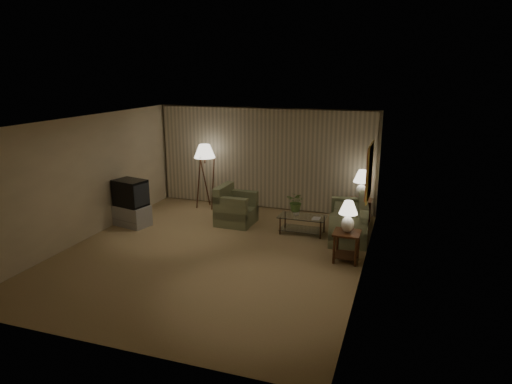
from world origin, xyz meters
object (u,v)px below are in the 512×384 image
Objects in this scene: table_lamp_far at (362,182)px; ottoman at (238,218)px; armchair at (236,209)px; sofa at (348,222)px; side_table_far at (360,207)px; crt_tv at (130,193)px; vase at (296,212)px; coffee_table at (302,222)px; floor_lamp at (205,175)px; side_table_near at (347,241)px; tv_cabinet at (132,215)px; table_lamp_near at (348,214)px.

table_lamp_far is 3.12m from ottoman.
sofa is at bearing -89.55° from armchair.
side_table_far is at bearing 45.00° from table_lamp_far.
crt_tv is 5.52× the size of vase.
crt_tv is (-2.34, -0.91, 0.44)m from armchair.
table_lamp_far reaches higher than crt_tv.
coffee_table is (-1.02, -0.10, -0.08)m from sofa.
side_table_far is at bearing 23.18° from ottoman.
floor_lamp is 2.99× the size of ottoman.
sofa reaches higher than side_table_near.
armchair reaches higher than coffee_table.
tv_cabinet is 1.12× the size of crt_tv.
table_lamp_far is at bearing 42.12° from vase.
crt_tv is at bearing -168.96° from vase.
sofa is 1.67× the size of coffee_table.
side_table_far is 1.68m from coffee_table.
crt_tv is (0.00, 0.00, 0.56)m from tv_cabinet.
armchair is 0.54× the size of floor_lamp.
table_lamp_far is 5.61m from tv_cabinet.
crt_tv is 2.63m from ottoman.
armchair reaches higher than vase.
side_table_far reaches higher than tv_cabinet.
armchair is 2.55m from crt_tv.
armchair is at bearing 174.11° from vase.
tv_cabinet is at bearing 174.58° from table_lamp_near.
armchair is 1.60× the size of ottoman.
coffee_table is at bearing -21.25° from floor_lamp.
coffee_table is 1.29× the size of crt_tv.
ottoman is (2.44, 0.77, -0.62)m from crt_tv.
vase is (2.80, -1.15, -0.42)m from floor_lamp.
side_table_far is 4.15m from floor_lamp.
crt_tv is (-5.20, -1.95, -0.22)m from table_lamp_far.
side_table_near is at bearing -43.40° from vase.
table_lamp_far is 1.84m from coffee_table.
ottoman is at bearing 179.52° from vase.
tv_cabinet is (-5.20, 0.49, -0.16)m from side_table_near.
vase is (1.54, -0.16, 0.12)m from armchair.
table_lamp_near is 5.27m from tv_cabinet.
armchair is 1.70m from coffee_table.
side_table_near is 1.00× the size of side_table_far.
tv_cabinet is at bearing -159.43° from table_lamp_far.
sofa is at bearing 4.88° from vase.
table_lamp_near is 0.36× the size of floor_lamp.
table_lamp_near is at bearing 7.33° from crt_tv.
crt_tv is 2.19m from floor_lamp.
vase is at bearing -180.00° from coffee_table.
armchair is 3.11m from table_lamp_far.
table_lamp_far is at bearing 33.32° from crt_tv.
table_lamp_far is at bearing 165.07° from sofa.
sofa is 1.03× the size of floor_lamp.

